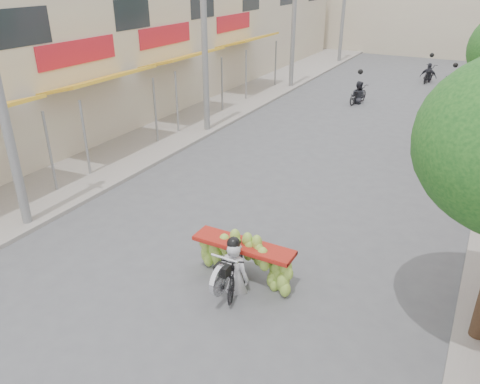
# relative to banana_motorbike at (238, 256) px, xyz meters

# --- Properties ---
(ground) EXTENTS (120.00, 120.00, 0.00)m
(ground) POSITION_rel_banana_motorbike_xyz_m (-0.76, -3.39, -0.73)
(ground) COLOR #505155
(ground) RESTS_ON ground
(sidewalk_left) EXTENTS (4.00, 60.00, 0.12)m
(sidewalk_left) POSITION_rel_banana_motorbike_xyz_m (-7.76, 11.61, -0.67)
(sidewalk_left) COLOR gray
(sidewalk_left) RESTS_ON ground
(shophouse_row_left) EXTENTS (9.77, 40.00, 6.00)m
(shophouse_row_left) POSITION_rel_banana_motorbike_xyz_m (-12.74, 10.59, 2.27)
(shophouse_row_left) COLOR #C3B59A
(shophouse_row_left) RESTS_ON ground
(far_building) EXTENTS (20.00, 6.00, 7.00)m
(far_building) POSITION_rel_banana_motorbike_xyz_m (-0.76, 34.61, 2.77)
(far_building) COLOR #C3B59A
(far_building) RESTS_ON ground
(utility_pole_mid) EXTENTS (0.60, 0.24, 8.00)m
(utility_pole_mid) POSITION_rel_banana_motorbike_xyz_m (-6.16, 8.61, 3.30)
(utility_pole_mid) COLOR slate
(utility_pole_mid) RESTS_ON ground
(utility_pole_far) EXTENTS (0.60, 0.24, 8.00)m
(utility_pole_far) POSITION_rel_banana_motorbike_xyz_m (-6.16, 17.61, 3.30)
(utility_pole_far) COLOR slate
(utility_pole_far) RESTS_ON ground
(utility_pole_back) EXTENTS (0.60, 0.24, 8.00)m
(utility_pole_back) POSITION_rel_banana_motorbike_xyz_m (-6.16, 26.61, 3.30)
(utility_pole_back) COLOR slate
(utility_pole_back) RESTS_ON ground
(banana_motorbike) EXTENTS (2.25, 1.85, 2.19)m
(banana_motorbike) POSITION_rel_banana_motorbike_xyz_m (0.00, 0.00, 0.00)
(banana_motorbike) COLOR black
(banana_motorbike) RESTS_ON ground
(bg_motorbike_a) EXTENTS (0.88, 1.67, 1.95)m
(bg_motorbike_a) POSITION_rel_banana_motorbike_xyz_m (-1.88, 16.08, 0.02)
(bg_motorbike_a) COLOR black
(bg_motorbike_a) RESTS_ON ground
(bg_motorbike_b) EXTENTS (1.16, 1.92, 1.95)m
(bg_motorbike_b) POSITION_rel_banana_motorbike_xyz_m (2.06, 20.19, 0.10)
(bg_motorbike_b) COLOR black
(bg_motorbike_b) RESTS_ON ground
(bg_motorbike_c) EXTENTS (1.02, 1.77, 1.95)m
(bg_motorbike_c) POSITION_rel_banana_motorbike_xyz_m (0.50, 22.88, 0.05)
(bg_motorbike_c) COLOR black
(bg_motorbike_c) RESTS_ON ground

